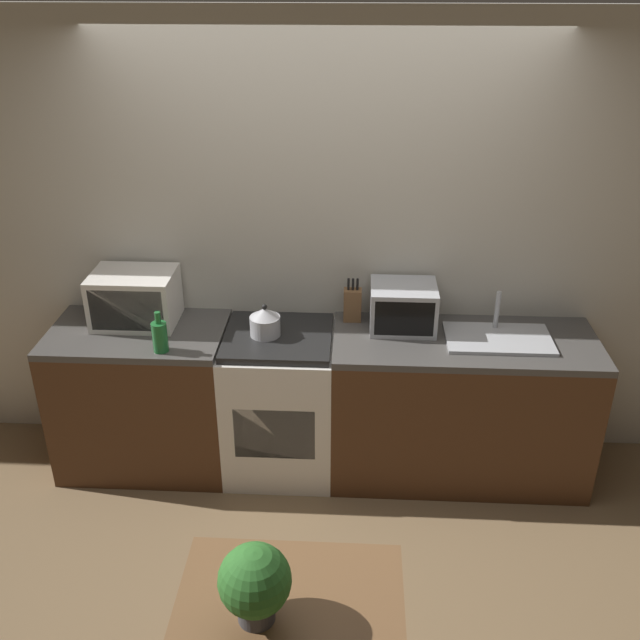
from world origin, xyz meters
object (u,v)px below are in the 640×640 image
(bottle, at_px, (160,336))
(toaster_oven, at_px, (403,307))
(stove_range, at_px, (280,402))
(kettle, at_px, (265,322))
(microwave, at_px, (135,298))

(bottle, xyz_separation_m, toaster_oven, (1.32, 0.35, 0.04))
(stove_range, relative_size, kettle, 4.71)
(bottle, bearing_deg, stove_range, 19.60)
(microwave, distance_m, toaster_oven, 1.54)
(kettle, distance_m, toaster_oven, 0.79)
(microwave, height_order, toaster_oven, microwave)
(bottle, height_order, toaster_oven, toaster_oven)
(stove_range, bearing_deg, microwave, 172.22)
(toaster_oven, bearing_deg, microwave, -179.38)
(kettle, relative_size, microwave, 0.41)
(microwave, xyz_separation_m, bottle, (0.23, -0.33, -0.06))
(kettle, xyz_separation_m, bottle, (-0.54, -0.21, 0.01))
(kettle, relative_size, bottle, 0.82)
(microwave, distance_m, bottle, 0.41)
(stove_range, height_order, kettle, kettle)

